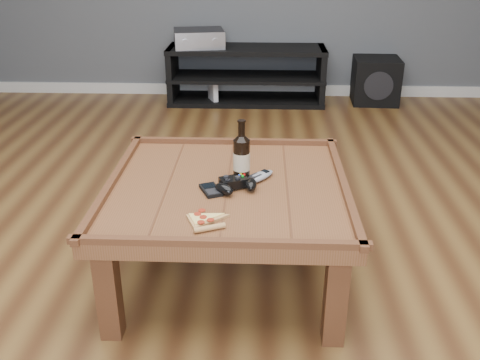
{
  "coord_description": "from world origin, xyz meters",
  "views": [
    {
      "loc": [
        0.13,
        -2.03,
        1.41
      ],
      "look_at": [
        0.06,
        -0.1,
        0.52
      ],
      "focal_mm": 40.0,
      "sensor_mm": 36.0,
      "label": 1
    }
  ],
  "objects_px": {
    "smartphone": "(211,190)",
    "av_receiver": "(199,38)",
    "beer_bottle": "(242,157)",
    "coffee_table": "(228,197)",
    "media_console": "(246,75)",
    "game_controller": "(236,185)",
    "remote_control": "(256,177)",
    "subwoofer": "(375,80)",
    "game_console": "(213,94)",
    "pizza_slice": "(204,220)"
  },
  "relations": [
    {
      "from": "remote_control",
      "to": "coffee_table",
      "type": "bearing_deg",
      "value": -118.13
    },
    {
      "from": "game_controller",
      "to": "media_console",
      "type": "bearing_deg",
      "value": 66.32
    },
    {
      "from": "coffee_table",
      "to": "beer_bottle",
      "type": "height_order",
      "value": "beer_bottle"
    },
    {
      "from": "coffee_table",
      "to": "game_console",
      "type": "height_order",
      "value": "coffee_table"
    },
    {
      "from": "coffee_table",
      "to": "beer_bottle",
      "type": "relative_size",
      "value": 3.79
    },
    {
      "from": "av_receiver",
      "to": "game_console",
      "type": "bearing_deg",
      "value": -45.58
    },
    {
      "from": "coffee_table",
      "to": "game_controller",
      "type": "xyz_separation_m",
      "value": [
        0.04,
        -0.05,
        0.08
      ]
    },
    {
      "from": "smartphone",
      "to": "av_receiver",
      "type": "xyz_separation_m",
      "value": [
        -0.36,
        2.82,
        0.12
      ]
    },
    {
      "from": "media_console",
      "to": "game_controller",
      "type": "relative_size",
      "value": 7.56
    },
    {
      "from": "beer_bottle",
      "to": "smartphone",
      "type": "height_order",
      "value": "beer_bottle"
    },
    {
      "from": "remote_control",
      "to": "subwoofer",
      "type": "relative_size",
      "value": 0.45
    },
    {
      "from": "game_controller",
      "to": "subwoofer",
      "type": "distance_m",
      "value": 3.08
    },
    {
      "from": "coffee_table",
      "to": "subwoofer",
      "type": "height_order",
      "value": "coffee_table"
    },
    {
      "from": "pizza_slice",
      "to": "remote_control",
      "type": "height_order",
      "value": "remote_control"
    },
    {
      "from": "pizza_slice",
      "to": "game_console",
      "type": "height_order",
      "value": "pizza_slice"
    },
    {
      "from": "remote_control",
      "to": "subwoofer",
      "type": "distance_m",
      "value": 2.96
    },
    {
      "from": "game_controller",
      "to": "coffee_table",
      "type": "bearing_deg",
      "value": 102.43
    },
    {
      "from": "beer_bottle",
      "to": "subwoofer",
      "type": "relative_size",
      "value": 0.64
    },
    {
      "from": "beer_bottle",
      "to": "game_controller",
      "type": "bearing_deg",
      "value": -102.02
    },
    {
      "from": "pizza_slice",
      "to": "smartphone",
      "type": "bearing_deg",
      "value": 66.96
    },
    {
      "from": "pizza_slice",
      "to": "subwoofer",
      "type": "bearing_deg",
      "value": 45.73
    },
    {
      "from": "beer_bottle",
      "to": "media_console",
      "type": "bearing_deg",
      "value": 91.22
    },
    {
      "from": "pizza_slice",
      "to": "game_console",
      "type": "relative_size",
      "value": 1.1
    },
    {
      "from": "av_receiver",
      "to": "game_console",
      "type": "distance_m",
      "value": 0.5
    },
    {
      "from": "av_receiver",
      "to": "beer_bottle",
      "type": "bearing_deg",
      "value": -90.44
    },
    {
      "from": "game_console",
      "to": "game_controller",
      "type": "bearing_deg",
      "value": -107.32
    },
    {
      "from": "subwoofer",
      "to": "smartphone",
      "type": "bearing_deg",
      "value": -110.5
    },
    {
      "from": "remote_control",
      "to": "media_console",
      "type": "bearing_deg",
      "value": 134.2
    },
    {
      "from": "smartphone",
      "to": "subwoofer",
      "type": "height_order",
      "value": "smartphone"
    },
    {
      "from": "smartphone",
      "to": "av_receiver",
      "type": "height_order",
      "value": "av_receiver"
    },
    {
      "from": "beer_bottle",
      "to": "game_controller",
      "type": "relative_size",
      "value": 1.47
    },
    {
      "from": "coffee_table",
      "to": "av_receiver",
      "type": "distance_m",
      "value": 2.78
    },
    {
      "from": "game_console",
      "to": "pizza_slice",
      "type": "bearing_deg",
      "value": -109.94
    },
    {
      "from": "beer_bottle",
      "to": "pizza_slice",
      "type": "relative_size",
      "value": 1.13
    },
    {
      "from": "media_console",
      "to": "pizza_slice",
      "type": "relative_size",
      "value": 5.84
    },
    {
      "from": "coffee_table",
      "to": "beer_bottle",
      "type": "xyz_separation_m",
      "value": [
        0.06,
        0.04,
        0.17
      ]
    },
    {
      "from": "av_receiver",
      "to": "remote_control",
      "type": "bearing_deg",
      "value": -89.11
    },
    {
      "from": "game_controller",
      "to": "pizza_slice",
      "type": "bearing_deg",
      "value": -135.27
    },
    {
      "from": "game_controller",
      "to": "av_receiver",
      "type": "relative_size",
      "value": 0.38
    },
    {
      "from": "smartphone",
      "to": "remote_control",
      "type": "relative_size",
      "value": 0.72
    },
    {
      "from": "av_receiver",
      "to": "media_console",
      "type": "bearing_deg",
      "value": -9.68
    },
    {
      "from": "coffee_table",
      "to": "remote_control",
      "type": "height_order",
      "value": "remote_control"
    },
    {
      "from": "coffee_table",
      "to": "game_console",
      "type": "distance_m",
      "value": 2.69
    },
    {
      "from": "coffee_table",
      "to": "smartphone",
      "type": "xyz_separation_m",
      "value": [
        -0.06,
        -0.07,
        0.07
      ]
    },
    {
      "from": "pizza_slice",
      "to": "subwoofer",
      "type": "height_order",
      "value": "pizza_slice"
    },
    {
      "from": "remote_control",
      "to": "game_console",
      "type": "distance_m",
      "value": 2.67
    },
    {
      "from": "game_controller",
      "to": "smartphone",
      "type": "xyz_separation_m",
      "value": [
        -0.1,
        -0.02,
        -0.02
      ]
    },
    {
      "from": "coffee_table",
      "to": "game_controller",
      "type": "bearing_deg",
      "value": -53.11
    },
    {
      "from": "pizza_slice",
      "to": "game_console",
      "type": "xyz_separation_m",
      "value": [
        -0.23,
        2.98,
        -0.36
      ]
    },
    {
      "from": "media_console",
      "to": "subwoofer",
      "type": "height_order",
      "value": "media_console"
    }
  ]
}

